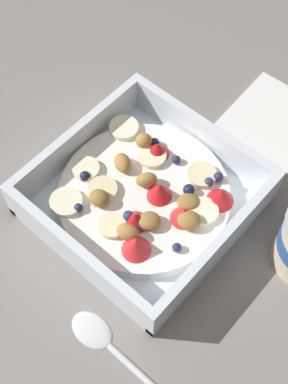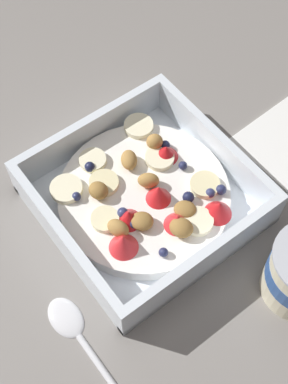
# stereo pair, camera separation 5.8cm
# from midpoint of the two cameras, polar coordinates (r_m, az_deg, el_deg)

# --- Properties ---
(ground_plane) EXTENTS (2.40, 2.40, 0.00)m
(ground_plane) POSITION_cam_midpoint_polar(r_m,az_deg,el_deg) (0.60, -3.06, -3.11)
(ground_plane) COLOR gray
(fruit_bowl) EXTENTS (0.22, 0.22, 0.06)m
(fruit_bowl) POSITION_cam_midpoint_polar(r_m,az_deg,el_deg) (0.59, -2.71, -0.81)
(fruit_bowl) COLOR white
(fruit_bowl) RESTS_ON ground
(spoon) EXTENTS (0.03, 0.17, 0.01)m
(spoon) POSITION_cam_midpoint_polar(r_m,az_deg,el_deg) (0.55, -6.76, -16.51)
(spoon) COLOR silver
(spoon) RESTS_ON ground
(folded_napkin) EXTENTS (0.12, 0.12, 0.01)m
(folded_napkin) POSITION_cam_midpoint_polar(r_m,az_deg,el_deg) (0.69, 11.87, 7.24)
(folded_napkin) COLOR white
(folded_napkin) RESTS_ON ground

